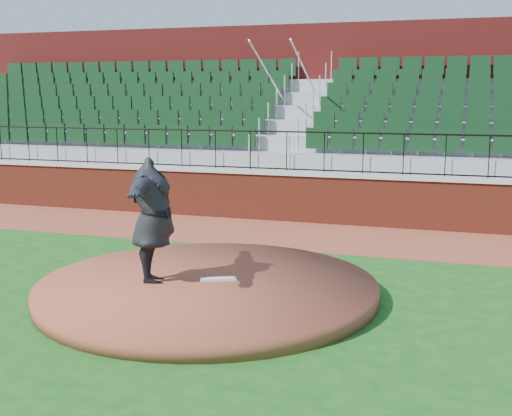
{
  "coord_description": "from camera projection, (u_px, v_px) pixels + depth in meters",
  "views": [
    {
      "loc": [
        3.49,
        -9.17,
        3.27
      ],
      "look_at": [
        0.0,
        1.5,
        1.3
      ],
      "focal_mm": 46.13,
      "sensor_mm": 36.0,
      "label": 1
    }
  ],
  "objects": [
    {
      "name": "pitching_rubber",
      "position": [
        218.0,
        279.0,
        10.74
      ],
      "size": [
        0.59,
        0.38,
        0.04
      ],
      "primitive_type": "cube",
      "rotation": [
        0.0,
        0.0,
        0.44
      ],
      "color": "silver",
      "rests_on": "pitchers_mound"
    },
    {
      "name": "warning_track",
      "position": [
        308.0,
        235.0,
        15.28
      ],
      "size": [
        34.0,
        3.2,
        0.01
      ],
      "primitive_type": "cube",
      "color": "brown",
      "rests_on": "ground"
    },
    {
      "name": "seating_stands",
      "position": [
        345.0,
        127.0,
        18.93
      ],
      "size": [
        34.0,
        5.1,
        4.6
      ],
      "primitive_type": null,
      "color": "gray",
      "rests_on": "ground"
    },
    {
      "name": "wall_railing",
      "position": [
        324.0,
        152.0,
        16.46
      ],
      "size": [
        34.0,
        0.05,
        1.0
      ],
      "primitive_type": null,
      "color": "black",
      "rests_on": "wall_cap"
    },
    {
      "name": "field_wall",
      "position": [
        323.0,
        200.0,
        16.67
      ],
      "size": [
        34.0,
        0.35,
        1.2
      ],
      "primitive_type": "cube",
      "color": "maroon",
      "rests_on": "ground"
    },
    {
      "name": "pitchers_mound",
      "position": [
        208.0,
        289.0,
        10.71
      ],
      "size": [
        5.52,
        5.52,
        0.25
      ],
      "primitive_type": "cylinder",
      "color": "brown",
      "rests_on": "ground"
    },
    {
      "name": "concourse_wall",
      "position": [
        361.0,
        109.0,
        21.47
      ],
      "size": [
        34.0,
        0.5,
        5.5
      ],
      "primitive_type": "cube",
      "color": "maroon",
      "rests_on": "ground"
    },
    {
      "name": "pitcher",
      "position": [
        153.0,
        220.0,
        10.5
      ],
      "size": [
        1.46,
        2.58,
        2.03
      ],
      "primitive_type": "imported",
      "rotation": [
        0.0,
        0.0,
        1.91
      ],
      "color": "black",
      "rests_on": "pitchers_mound"
    },
    {
      "name": "ground",
      "position": [
        226.0,
        306.0,
        10.22
      ],
      "size": [
        90.0,
        90.0,
        0.0
      ],
      "primitive_type": "plane",
      "color": "#164F16",
      "rests_on": "ground"
    },
    {
      "name": "wall_cap",
      "position": [
        324.0,
        174.0,
        16.56
      ],
      "size": [
        34.0,
        0.45,
        0.1
      ],
      "primitive_type": "cube",
      "color": "#B7B7B7",
      "rests_on": "field_wall"
    }
  ]
}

